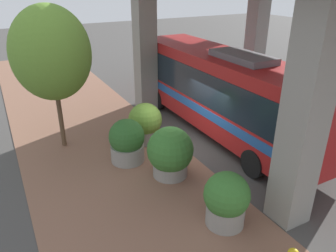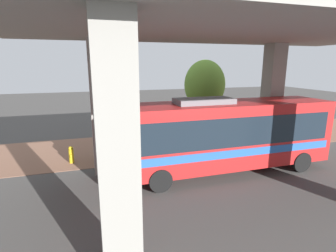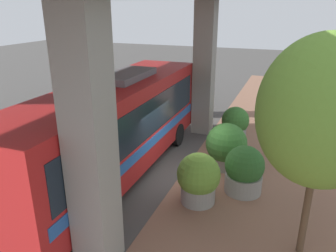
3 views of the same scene
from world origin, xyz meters
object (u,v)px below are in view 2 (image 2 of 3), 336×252
at_px(fire_hydrant, 71,155).
at_px(planter_extra, 181,134).
at_px(street_tree_near, 205,85).
at_px(bus, 223,132).
at_px(planter_back, 206,137).
at_px(planter_front, 113,144).
at_px(planter_middle, 161,138).

height_order(fire_hydrant, planter_extra, planter_extra).
bearing_deg(street_tree_near, bus, -16.77).
bearing_deg(planter_back, planter_front, -91.63).
relative_size(planter_front, planter_extra, 0.97).
bearing_deg(planter_back, planter_middle, -96.76).
distance_m(planter_front, planter_back, 5.62).
relative_size(bus, planter_back, 6.35).
height_order(planter_extra, street_tree_near, street_tree_near).
height_order(planter_front, planter_back, planter_back).
distance_m(bus, street_tree_near, 6.92).
distance_m(fire_hydrant, planter_extra, 6.82).
distance_m(fire_hydrant, planter_back, 7.84).
height_order(fire_hydrant, planter_front, planter_front).
height_order(bus, planter_front, bus).
distance_m(planter_front, street_tree_near, 8.05).
relative_size(fire_hydrant, planter_middle, 0.53).
xyz_separation_m(fire_hydrant, planter_front, (-0.11, 2.21, 0.33)).
bearing_deg(planter_extra, fire_hydrant, -79.77).
bearing_deg(planter_back, planter_extra, -137.94).
relative_size(planter_back, street_tree_near, 0.31).
relative_size(planter_back, planter_extra, 1.01).
height_order(planter_front, planter_extra, planter_extra).
relative_size(fire_hydrant, planter_extra, 0.56).
relative_size(fire_hydrant, planter_front, 0.58).
height_order(planter_middle, planter_back, planter_middle).
height_order(planter_front, planter_middle, planter_middle).
bearing_deg(planter_back, street_tree_near, 157.72).
bearing_deg(bus, fire_hydrant, -115.10).
bearing_deg(street_tree_near, planter_back, -22.28).
relative_size(planter_middle, planter_extra, 1.07).
bearing_deg(street_tree_near, planter_extra, -52.55).
height_order(bus, planter_middle, bus).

